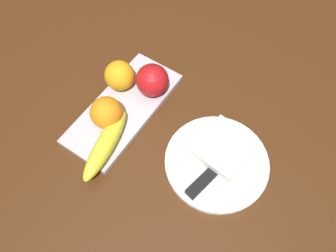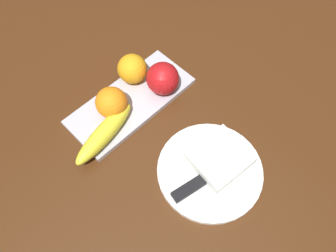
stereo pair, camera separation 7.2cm
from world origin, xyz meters
name	(u,v)px [view 2 (the right image)]	position (x,y,z in m)	size (l,w,h in m)	color
ground_plane	(148,99)	(0.00, 0.00, 0.00)	(2.40, 2.40, 0.00)	#43230F
fruit_tray	(131,101)	(-0.04, 0.02, 0.01)	(0.32, 0.14, 0.01)	#B3B3C0
apple	(163,79)	(0.04, -0.01, 0.05)	(0.08, 0.08, 0.08)	red
banana	(104,133)	(-0.15, -0.02, 0.03)	(0.19, 0.04, 0.04)	yellow
orange_near_apple	(111,103)	(-0.09, 0.02, 0.05)	(0.08, 0.08, 0.08)	orange
orange_near_banana	(132,69)	(0.01, 0.06, 0.05)	(0.07, 0.07, 0.07)	orange
dinner_plate	(210,171)	(-0.04, -0.24, 0.01)	(0.23, 0.23, 0.01)	white
folded_napkin	(220,158)	(-0.01, -0.24, 0.03)	(0.12, 0.11, 0.03)	white
knife	(197,184)	(-0.08, -0.24, 0.02)	(0.18, 0.06, 0.01)	silver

